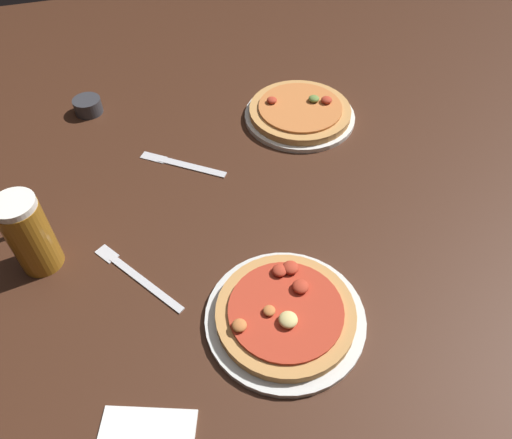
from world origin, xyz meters
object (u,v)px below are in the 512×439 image
at_px(fork_left, 136,276).
at_px(knife_right, 182,164).
at_px(pizza_plate_far, 300,113).
at_px(ramekin_sauce, 88,106).
at_px(beer_mug_dark, 29,232).
at_px(pizza_plate_near, 285,314).

relative_size(fork_left, knife_right, 1.08).
height_order(pizza_plate_far, knife_right, pizza_plate_far).
bearing_deg(knife_right, ramekin_sauce, 125.40).
distance_m(beer_mug_dark, knife_right, 0.37).
distance_m(pizza_plate_near, pizza_plate_far, 0.58).
bearing_deg(ramekin_sauce, pizza_plate_near, -68.12).
bearing_deg(pizza_plate_far, ramekin_sauce, 160.82).
relative_size(beer_mug_dark, knife_right, 0.90).
bearing_deg(pizza_plate_far, pizza_plate_near, -112.43).
bearing_deg(ramekin_sauce, fork_left, -84.72).
bearing_deg(fork_left, beer_mug_dark, 151.49).
distance_m(pizza_plate_far, knife_right, 0.33).
distance_m(pizza_plate_near, beer_mug_dark, 0.48).
xyz_separation_m(ramekin_sauce, knife_right, (0.19, -0.27, -0.02)).
height_order(pizza_plate_near, ramekin_sauce, pizza_plate_near).
xyz_separation_m(beer_mug_dark, knife_right, (0.31, 0.19, -0.08)).
distance_m(pizza_plate_near, fork_left, 0.29).
bearing_deg(pizza_plate_near, knife_right, 102.18).
xyz_separation_m(pizza_plate_far, knife_right, (-0.32, -0.09, -0.01)).
height_order(pizza_plate_far, beer_mug_dark, beer_mug_dark).
height_order(pizza_plate_far, fork_left, pizza_plate_far).
relative_size(pizza_plate_near, pizza_plate_far, 1.00).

